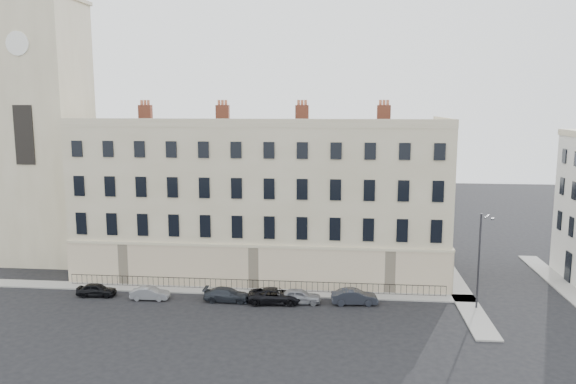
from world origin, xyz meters
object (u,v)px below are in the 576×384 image
object	(u,v)px
car_b	(150,293)
car_e	(299,296)
car_c	(227,295)
car_d	(275,296)
car_a	(97,290)
streetlamp	(480,257)
car_f	(354,297)

from	to	relation	value
car_b	car_e	distance (m)	13.21
car_c	car_e	bearing A→B (deg)	-87.98
car_d	car_a	bearing A→B (deg)	85.39
streetlamp	car_a	bearing A→B (deg)	-156.01
car_e	car_f	size ratio (longest dim) A/B	0.95
car_a	car_f	distance (m)	23.04
car_d	streetlamp	size ratio (longest dim) A/B	0.57
car_c	streetlamp	world-z (taller)	streetlamp
car_b	car_c	distance (m)	6.90
car_e	streetlamp	xyz separation A→B (m)	(15.03, 0.02, 3.90)
car_b	car_e	size ratio (longest dim) A/B	0.89
car_a	car_d	size ratio (longest dim) A/B	0.74
car_b	car_d	xyz separation A→B (m)	(11.13, 0.24, 0.09)
car_b	car_e	xyz separation A→B (m)	(13.20, 0.38, 0.09)
car_a	streetlamp	xyz separation A→B (m)	(33.31, 0.04, 3.95)
car_c	car_b	bearing A→B (deg)	92.92
car_e	streetlamp	distance (m)	15.53
car_b	car_f	world-z (taller)	car_f
car_d	streetlamp	bearing A→B (deg)	-93.66
car_a	car_b	xyz separation A→B (m)	(5.07, -0.36, -0.03)
car_c	car_a	bearing A→B (deg)	90.31
car_d	car_c	bearing A→B (deg)	85.71
car_b	car_e	world-z (taller)	car_e
car_e	streetlamp	world-z (taller)	streetlamp
car_a	car_f	size ratio (longest dim) A/B	0.87
car_a	car_f	bearing A→B (deg)	-92.24
car_c	car_d	distance (m)	4.23
car_c	car_d	xyz separation A→B (m)	(4.23, -0.01, 0.05)
car_e	car_f	distance (m)	4.77
car_b	car_c	size ratio (longest dim) A/B	0.82
car_b	streetlamp	bearing A→B (deg)	-90.78
car_a	car_c	bearing A→B (deg)	-93.45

